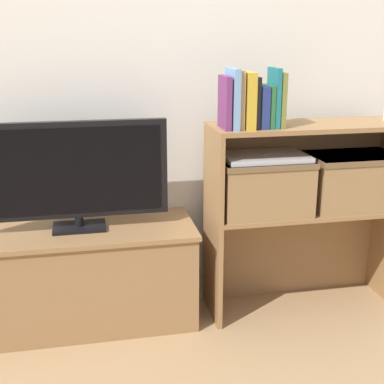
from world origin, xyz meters
TOP-DOWN VIEW (x-y plane):
  - ground_plane at (0.00, 0.00)m, footprint 16.00×16.00m
  - wall_back at (0.00, 0.42)m, footprint 10.00×0.05m
  - tv_stand at (-0.48, 0.19)m, footprint 0.98×0.40m
  - tv at (-0.48, 0.19)m, footprint 0.76×0.14m
  - bookshelf_lower_tier at (0.52, 0.21)m, footprint 0.87×0.30m
  - bookshelf_upper_tier at (0.52, 0.21)m, footprint 0.87×0.30m
  - book_plum at (0.13, 0.10)m, footprint 0.02×0.14m
  - book_skyblue at (0.16, 0.10)m, footprint 0.03×0.15m
  - book_tan at (0.18, 0.10)m, footprint 0.02×0.13m
  - book_mustard at (0.22, 0.10)m, footprint 0.04×0.16m
  - book_charcoal at (0.25, 0.10)m, footprint 0.02×0.12m
  - book_navy at (0.28, 0.10)m, footprint 0.03×0.13m
  - book_forest at (0.31, 0.10)m, footprint 0.02×0.13m
  - book_teal at (0.33, 0.10)m, footprint 0.02×0.12m
  - book_olive at (0.36, 0.10)m, footprint 0.02×0.12m
  - storage_basket_left at (0.31, 0.13)m, footprint 0.39×0.27m
  - storage_basket_right at (0.73, 0.13)m, footprint 0.39×0.27m
  - laptop at (0.31, 0.13)m, footprint 0.36×0.24m

SIDE VIEW (x-z plane):
  - ground_plane at x=0.00m, z-range 0.00..0.00m
  - tv_stand at x=-0.48m, z-range 0.00..0.44m
  - bookshelf_lower_tier at x=0.52m, z-range 0.06..0.54m
  - storage_basket_left at x=0.31m, z-range 0.49..0.73m
  - storage_basket_right at x=0.73m, z-range 0.49..0.73m
  - tv at x=-0.48m, z-range 0.46..0.92m
  - bookshelf_upper_tier at x=0.52m, z-range 0.54..0.92m
  - laptop at x=0.31m, z-range 0.72..0.74m
  - book_navy at x=0.28m, z-range 0.86..1.03m
  - book_forest at x=0.31m, z-range 0.86..1.04m
  - book_charcoal at x=0.25m, z-range 0.86..1.07m
  - book_plum at x=0.13m, z-range 0.86..1.07m
  - book_olive at x=0.36m, z-range 0.86..1.09m
  - book_mustard at x=0.22m, z-range 0.86..1.09m
  - book_tan at x=0.18m, z-range 0.86..1.10m
  - book_teal at x=0.33m, z-range 0.86..1.10m
  - book_skyblue at x=0.16m, z-range 0.86..1.10m
  - wall_back at x=0.00m, z-range 0.00..2.40m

